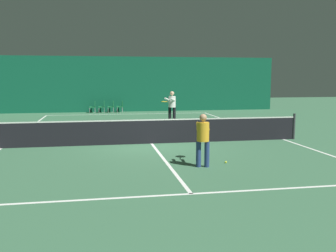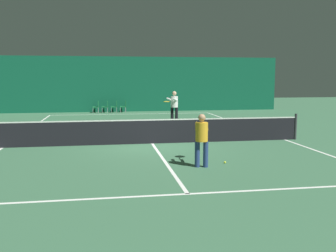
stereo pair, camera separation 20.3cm
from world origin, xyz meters
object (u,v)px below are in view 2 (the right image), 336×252
(player_far, at_px, (174,104))
(courtside_chair_2, at_px, (115,106))
(tennis_ball, at_px, (225,162))
(courtside_chair_1, at_px, (106,106))
(tennis_net, at_px, (152,131))
(player_near, at_px, (202,136))
(courtside_chair_0, at_px, (97,106))
(courtside_chair_3, at_px, (124,106))

(player_far, xyz_separation_m, courtside_chair_2, (-3.15, 6.82, -0.55))
(tennis_ball, bearing_deg, courtside_chair_1, 101.57)
(tennis_net, distance_m, courtside_chair_2, 13.39)
(courtside_chair_2, bearing_deg, tennis_ball, 9.43)
(player_near, relative_size, player_far, 0.86)
(courtside_chair_0, bearing_deg, courtside_chair_3, 90.00)
(tennis_net, bearing_deg, tennis_ball, -64.93)
(tennis_ball, bearing_deg, courtside_chair_2, 99.43)
(player_far, xyz_separation_m, courtside_chair_0, (-4.46, 6.82, -0.55))
(tennis_net, distance_m, courtside_chair_3, 13.35)
(player_near, xyz_separation_m, tennis_ball, (0.80, 0.28, -0.86))
(courtside_chair_0, bearing_deg, tennis_ball, 13.67)
(courtside_chair_0, relative_size, courtside_chair_3, 1.00)
(courtside_chair_2, distance_m, courtside_chair_3, 0.66)
(tennis_net, relative_size, courtside_chair_3, 14.29)
(player_near, relative_size, courtside_chair_1, 1.82)
(courtside_chair_0, height_order, tennis_ball, courtside_chair_0)
(player_near, bearing_deg, tennis_ball, -57.68)
(player_near, distance_m, tennis_ball, 1.20)
(player_far, distance_m, courtside_chair_0, 8.17)
(courtside_chair_0, distance_m, tennis_ball, 17.54)
(courtside_chair_2, xyz_separation_m, tennis_ball, (2.83, -17.04, -0.45))
(player_near, bearing_deg, player_far, 7.04)
(player_far, relative_size, courtside_chair_3, 2.11)
(player_near, height_order, courtside_chair_2, player_near)
(player_far, xyz_separation_m, courtside_chair_3, (-2.49, 6.82, -0.55))
(courtside_chair_3, bearing_deg, tennis_ball, 7.26)
(courtside_chair_1, relative_size, tennis_ball, 12.73)
(tennis_net, relative_size, courtside_chair_2, 14.29)
(courtside_chair_2, relative_size, courtside_chair_3, 1.00)
(tennis_net, height_order, courtside_chair_0, tennis_net)
(courtside_chair_0, xyz_separation_m, courtside_chair_2, (1.32, 0.00, 0.00))
(courtside_chair_2, relative_size, tennis_ball, 12.73)
(courtside_chair_1, height_order, courtside_chair_2, same)
(player_far, bearing_deg, player_near, 28.67)
(player_near, xyz_separation_m, courtside_chair_1, (-2.69, 17.32, -0.41))
(courtside_chair_2, xyz_separation_m, courtside_chair_3, (0.66, 0.00, 0.00))
(tennis_net, relative_size, tennis_ball, 181.82)
(courtside_chair_3, relative_size, tennis_ball, 12.73)
(tennis_net, height_order, tennis_ball, tennis_net)
(tennis_net, distance_m, tennis_ball, 4.11)
(tennis_ball, bearing_deg, tennis_net, 115.07)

